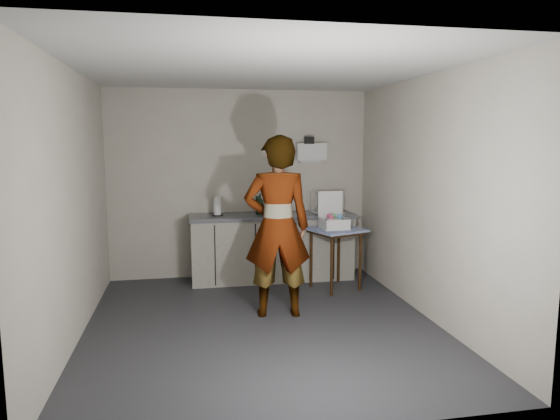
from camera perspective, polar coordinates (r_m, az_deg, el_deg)
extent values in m
plane|color=#2B2B30|center=(5.35, -2.05, -12.95)|extent=(4.00, 4.00, 0.00)
cube|color=beige|center=(7.00, -4.57, 2.95)|extent=(3.60, 0.02, 2.60)
cube|color=beige|center=(5.59, 16.35, 1.38)|extent=(0.02, 4.00, 2.60)
cube|color=beige|center=(5.09, -22.48, 0.47)|extent=(0.02, 4.00, 2.60)
cube|color=silver|center=(5.04, -2.20, 15.77)|extent=(3.60, 4.00, 0.01)
cube|color=black|center=(6.99, -0.91, -7.53)|extent=(2.20, 0.52, 0.08)
cube|color=#BAB3A5|center=(6.90, -0.91, -4.41)|extent=(2.20, 0.58, 0.86)
cube|color=#53555E|center=(6.82, -0.92, -0.67)|extent=(2.24, 0.62, 0.05)
cube|color=black|center=(6.53, -7.44, -5.19)|extent=(0.02, 0.01, 0.80)
cube|color=black|center=(6.58, -2.81, -5.03)|extent=(0.02, 0.01, 0.80)
cube|color=black|center=(6.67, 1.81, -4.84)|extent=(0.01, 0.01, 0.80)
cube|color=black|center=(6.81, 6.18, -4.63)|extent=(0.02, 0.01, 0.80)
cube|color=white|center=(7.08, 3.58, 6.67)|extent=(0.42, 0.16, 0.24)
cube|color=white|center=(7.13, 3.47, 5.55)|extent=(0.30, 0.06, 0.04)
cube|color=black|center=(6.98, 3.36, 7.96)|extent=(0.14, 0.02, 0.10)
cylinder|color=#351A0C|center=(6.21, 5.92, -6.50)|extent=(0.04, 0.04, 0.73)
cylinder|color=#351A0C|center=(6.48, 9.13, -5.94)|extent=(0.04, 0.04, 0.73)
cylinder|color=#351A0C|center=(6.56, 3.57, -5.67)|extent=(0.04, 0.04, 0.73)
cylinder|color=#351A0C|center=(6.82, 6.71, -5.19)|extent=(0.04, 0.04, 0.73)
cube|color=#351A0C|center=(6.43, 6.39, -2.51)|extent=(0.69, 0.69, 0.04)
cube|color=navy|center=(6.43, 6.39, -2.23)|extent=(0.78, 0.78, 0.03)
imported|color=#B2A593|center=(5.38, -0.31, -1.94)|extent=(0.76, 0.54, 1.97)
imported|color=black|center=(6.76, -2.29, 0.67)|extent=(0.14, 0.14, 0.28)
cylinder|color=red|center=(6.80, -1.32, 0.09)|extent=(0.07, 0.07, 0.13)
cylinder|color=black|center=(6.79, -2.50, 0.56)|extent=(0.07, 0.07, 0.25)
cylinder|color=black|center=(6.73, -7.17, -0.58)|extent=(0.15, 0.15, 0.01)
cylinder|color=white|center=(6.71, -7.19, 0.53)|extent=(0.10, 0.10, 0.25)
cube|color=white|center=(6.95, 5.35, -0.24)|extent=(0.42, 0.32, 0.02)
cylinder|color=white|center=(6.74, 4.13, 0.80)|extent=(0.01, 0.01, 0.28)
cylinder|color=white|center=(6.85, 7.22, 0.87)|extent=(0.01, 0.01, 0.28)
cylinder|color=white|center=(7.01, 3.56, 1.07)|extent=(0.01, 0.01, 0.28)
cylinder|color=white|center=(7.11, 6.54, 1.14)|extent=(0.01, 0.01, 0.28)
cylinder|color=white|center=(6.90, 4.52, 0.78)|extent=(0.05, 0.23, 0.23)
cylinder|color=white|center=(6.92, 5.20, 0.79)|extent=(0.05, 0.23, 0.23)
cylinder|color=white|center=(6.95, 5.87, 0.81)|extent=(0.05, 0.23, 0.23)
cube|color=white|center=(6.42, 6.22, -2.06)|extent=(0.34, 0.34, 0.01)
cube|color=white|center=(6.26, 6.70, -1.70)|extent=(0.33, 0.02, 0.12)
cube|color=white|center=(6.56, 5.77, -1.24)|extent=(0.33, 0.02, 0.12)
cube|color=white|center=(6.36, 4.87, -1.52)|extent=(0.02, 0.33, 0.12)
cube|color=white|center=(6.46, 7.56, -1.41)|extent=(0.02, 0.33, 0.12)
cube|color=white|center=(6.53, 5.77, 0.72)|extent=(0.33, 0.03, 0.33)
cylinder|color=white|center=(6.41, 6.23, -1.47)|extent=(0.22, 0.22, 0.12)
sphere|color=#E45482|center=(6.34, 5.88, -0.81)|extent=(0.07, 0.07, 0.07)
sphere|color=#51A3DD|center=(6.37, 6.83, -0.78)|extent=(0.07, 0.07, 0.07)
sphere|color=#61EC7B|center=(6.45, 6.08, -0.67)|extent=(0.07, 0.07, 0.07)
sphere|color=#E45482|center=(6.43, 5.68, -0.69)|extent=(0.07, 0.07, 0.07)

